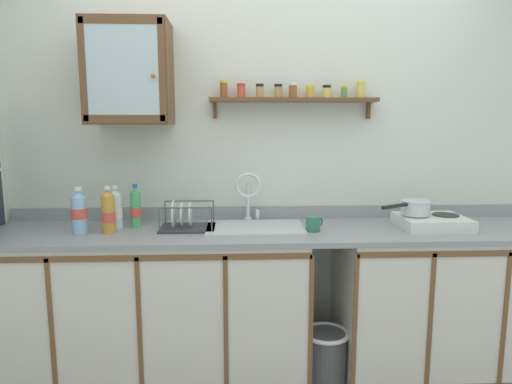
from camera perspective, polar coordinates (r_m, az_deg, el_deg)
The scene contains 17 objects.
back_wall at distance 2.87m, azimuth 1.90°, elevation 2.19°, with size 3.88×0.07×2.45m.
lower_cabinet_run at distance 2.79m, azimuth -13.22°, elevation -14.56°, with size 1.81×0.61×0.93m.
lower_cabinet_run_right at distance 3.01m, azimuth 22.46°, elevation -13.24°, with size 1.25×0.61×0.93m.
countertop at distance 2.60m, azimuth 2.43°, elevation -5.05°, with size 3.24×0.63×0.03m, color gray.
backsplash at distance 2.87m, azimuth 1.93°, elevation -2.60°, with size 3.24×0.02×0.08m, color gray.
sink at distance 2.63m, azimuth -0.19°, elevation -5.08°, with size 0.56×0.41×0.44m.
hot_plate_stove at distance 2.81m, azimuth 21.41°, elevation -3.55°, with size 0.38×0.33×0.07m.
saucepan at distance 2.78m, azimuth 19.51°, elevation -1.81°, with size 0.33×0.23×0.09m.
bottle_water_clear_0 at distance 2.71m, azimuth -17.41°, elevation -2.12°, with size 0.08×0.08×0.25m.
bottle_water_blue_1 at distance 2.65m, azimuth -21.53°, elevation -2.41°, with size 0.09×0.09×0.26m.
bottle_juice_amber_2 at distance 2.62m, azimuth -18.24°, elevation -2.47°, with size 0.07×0.07×0.26m.
bottle_soda_green_3 at distance 2.73m, azimuth -15.02°, elevation -1.97°, with size 0.06×0.06×0.25m.
dish_rack at distance 2.62m, azimuth -8.94°, elevation -3.83°, with size 0.31×0.23×0.17m.
mug at distance 2.56m, azimuth 7.28°, elevation -3.99°, with size 0.11×0.09×0.09m.
wall_cabinet at distance 2.74m, azimuth -15.80°, elevation 14.32°, with size 0.47×0.33×0.58m.
spice_shelf at distance 2.77m, azimuth 4.77°, elevation 11.90°, with size 1.01×0.14×0.23m.
trash_bin at distance 2.79m, azimuth 8.79°, elevation -20.52°, with size 0.27×0.27×0.39m.
Camera 1 is at (-0.23, -2.22, 1.56)m, focal length 31.52 mm.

